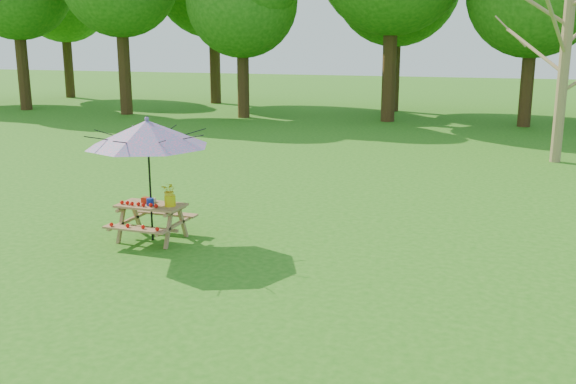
% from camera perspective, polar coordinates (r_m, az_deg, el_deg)
% --- Properties ---
extents(ground, '(120.00, 120.00, 0.00)m').
position_cam_1_polar(ground, '(9.61, -20.29, -9.11)').
color(ground, '#226A14').
rests_on(ground, ground).
extents(picnic_table, '(1.20, 1.32, 0.67)m').
position_cam_1_polar(picnic_table, '(11.85, -12.00, -2.69)').
color(picnic_table, olive).
rests_on(picnic_table, ground).
extents(patio_umbrella, '(2.24, 2.24, 2.25)m').
position_cam_1_polar(patio_umbrella, '(11.52, -12.38, 5.10)').
color(patio_umbrella, black).
rests_on(patio_umbrella, ground).
extents(produce_bins, '(0.31, 0.35, 0.13)m').
position_cam_1_polar(produce_bins, '(11.80, -12.25, -0.78)').
color(produce_bins, '#AC250D').
rests_on(produce_bins, picnic_table).
extents(tomatoes_row, '(0.77, 0.13, 0.07)m').
position_cam_1_polar(tomatoes_row, '(11.68, -13.17, -1.05)').
color(tomatoes_row, red).
rests_on(tomatoes_row, picnic_table).
extents(flower_bucket, '(0.28, 0.25, 0.43)m').
position_cam_1_polar(flower_bucket, '(11.52, -10.47, -0.14)').
color(flower_bucket, yellow).
rests_on(flower_bucket, picnic_table).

